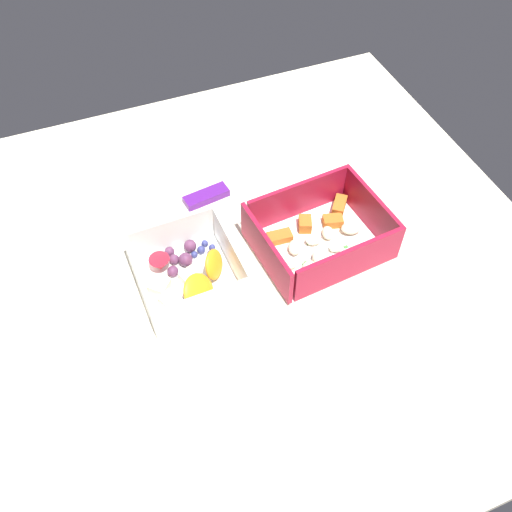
{
  "coord_description": "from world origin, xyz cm",
  "views": [
    {
      "loc": [
        -18.37,
        -44.87,
        63.27
      ],
      "look_at": [
        -0.97,
        -1.3,
        4.0
      ],
      "focal_mm": 38.78,
      "sensor_mm": 36.0,
      "label": 1
    }
  ],
  "objects": [
    {
      "name": "table_surface",
      "position": [
        0.0,
        0.0,
        1.0
      ],
      "size": [
        80.0,
        80.0,
        2.0
      ],
      "primitive_type": "cube",
      "color": "beige",
      "rests_on": "ground"
    },
    {
      "name": "pasta_container",
      "position": [
        8.55,
        -1.63,
        4.18
      ],
      "size": [
        18.35,
        15.45,
        6.78
      ],
      "rotation": [
        0.0,
        0.0,
        0.09
      ],
      "color": "white",
      "rests_on": "table_surface"
    },
    {
      "name": "fruit_bowl",
      "position": [
        -10.6,
        -0.93,
        4.17
      ],
      "size": [
        13.64,
        14.23,
        6.18
      ],
      "rotation": [
        0.0,
        0.0,
        0.03
      ],
      "color": "white",
      "rests_on": "table_surface"
    },
    {
      "name": "candy_bar",
      "position": [
        -3.31,
        13.41,
        2.6
      ],
      "size": [
        7.27,
        3.37,
        1.2
      ],
      "primitive_type": "cube",
      "rotation": [
        0.0,
        0.0,
        0.14
      ],
      "color": "#51197A",
      "rests_on": "table_surface"
    },
    {
      "name": "paper_cup_liner",
      "position": [
        -20.04,
        -1.63,
        2.9
      ],
      "size": [
        3.67,
        3.67,
        1.79
      ],
      "primitive_type": "cylinder",
      "color": "white",
      "rests_on": "table_surface"
    }
  ]
}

